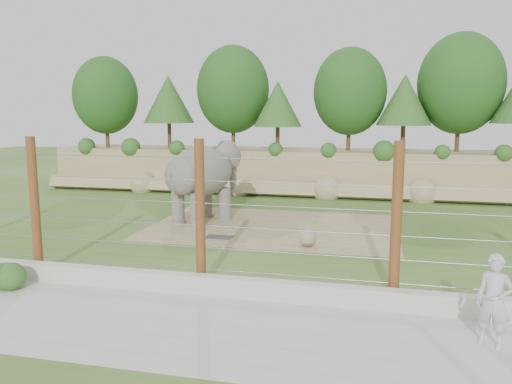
% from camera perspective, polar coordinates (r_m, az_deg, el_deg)
% --- Properties ---
extents(ground, '(90.00, 90.00, 0.00)m').
position_cam_1_polar(ground, '(17.91, -1.46, -6.04)').
color(ground, '#2F5A1C').
rests_on(ground, ground).
extents(back_embankment, '(30.00, 5.52, 8.77)m').
position_cam_1_polar(back_embankment, '(29.67, 5.85, 7.62)').
color(back_embankment, '#8A7D55').
rests_on(back_embankment, ground).
extents(dirt_patch, '(10.00, 7.00, 0.02)m').
position_cam_1_polar(dirt_patch, '(20.64, 1.99, -3.99)').
color(dirt_patch, '#8C7555').
rests_on(dirt_patch, ground).
extents(drain_grate, '(1.00, 0.60, 0.03)m').
position_cam_1_polar(drain_grate, '(18.89, -4.27, -5.15)').
color(drain_grate, '#262628').
rests_on(drain_grate, dirt_patch).
extents(elephant, '(3.24, 4.49, 3.34)m').
position_cam_1_polar(elephant, '(21.46, -6.28, 0.97)').
color(elephant, '#65615A').
rests_on(elephant, ground).
extents(stone_ball, '(0.62, 0.62, 0.62)m').
position_cam_1_polar(stone_ball, '(17.65, 5.88, -5.20)').
color(stone_ball, gray).
rests_on(stone_ball, dirt_patch).
extents(retaining_wall, '(26.00, 0.35, 0.50)m').
position_cam_1_polar(retaining_wall, '(13.27, -7.00, -10.40)').
color(retaining_wall, beige).
rests_on(retaining_wall, ground).
extents(walkway, '(26.00, 4.00, 0.01)m').
position_cam_1_polar(walkway, '(11.64, -10.46, -14.64)').
color(walkway, beige).
rests_on(walkway, ground).
extents(barrier_fence, '(20.26, 0.26, 4.00)m').
position_cam_1_polar(barrier_fence, '(13.26, -6.40, -2.55)').
color(barrier_fence, brown).
rests_on(barrier_fence, ground).
extents(walkway_shrub, '(0.75, 0.75, 0.75)m').
position_cam_1_polar(walkway_shrub, '(15.01, -26.51, -8.46)').
color(walkway_shrub, '#2E5E24').
rests_on(walkway_shrub, walkway).
extents(zookeeper, '(0.82, 0.70, 1.90)m').
position_cam_1_polar(zookeeper, '(11.16, 25.55, -11.18)').
color(zookeeper, silver).
rests_on(zookeeper, walkway).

